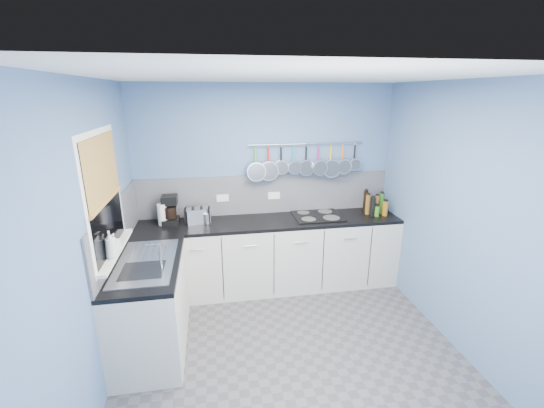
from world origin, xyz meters
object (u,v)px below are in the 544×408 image
object	(u,v)px
hob	(317,216)
canister	(207,218)
paper_towel	(163,214)
toaster	(198,215)
soap_bottle_a	(110,245)
soap_bottle_b	(114,243)
coffee_maker	(170,210)

from	to	relation	value
hob	canister	bearing A→B (deg)	-178.87
paper_towel	toaster	distance (m)	0.40
toaster	paper_towel	bearing A→B (deg)	164.55
toaster	soap_bottle_a	bearing A→B (deg)	-136.12
soap_bottle_b	coffee_maker	distance (m)	1.13
coffee_maker	toaster	distance (m)	0.32
soap_bottle_b	paper_towel	distance (m)	1.08
coffee_maker	canister	world-z (taller)	coffee_maker
soap_bottle_b	canister	bearing A→B (deg)	52.12
paper_towel	canister	bearing A→B (deg)	-4.77
paper_towel	hob	bearing A→B (deg)	-0.47
paper_towel	coffee_maker	distance (m)	0.10
soap_bottle_a	hob	bearing A→B (deg)	27.94
toaster	hob	world-z (taller)	toaster
coffee_maker	soap_bottle_a	bearing A→B (deg)	-106.52
soap_bottle_a	canister	xyz separation A→B (m)	(0.78, 1.11, -0.21)
soap_bottle_a	hob	xyz separation A→B (m)	(2.14, 1.14, -0.26)
soap_bottle_b	hob	bearing A→B (deg)	25.61
paper_towel	hob	distance (m)	1.88
hob	coffee_maker	bearing A→B (deg)	178.58
soap_bottle_a	coffee_maker	size ratio (longest dim) A/B	0.71
soap_bottle_a	canister	distance (m)	1.37
paper_towel	coffee_maker	size ratio (longest dim) A/B	0.76
paper_towel	hob	xyz separation A→B (m)	(1.87, -0.02, -0.12)
soap_bottle_b	canister	distance (m)	1.28
paper_towel	canister	xyz separation A→B (m)	(0.51, -0.04, -0.07)
soap_bottle_b	canister	xyz separation A→B (m)	(0.78, 1.00, -0.18)
coffee_maker	toaster	size ratio (longest dim) A/B	1.23
soap_bottle_a	canister	world-z (taller)	soap_bottle_a
toaster	canister	size ratio (longest dim) A/B	2.25
paper_towel	coffee_maker	bearing A→B (deg)	18.37
soap_bottle_a	soap_bottle_b	xyz separation A→B (m)	(0.00, 0.11, -0.03)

